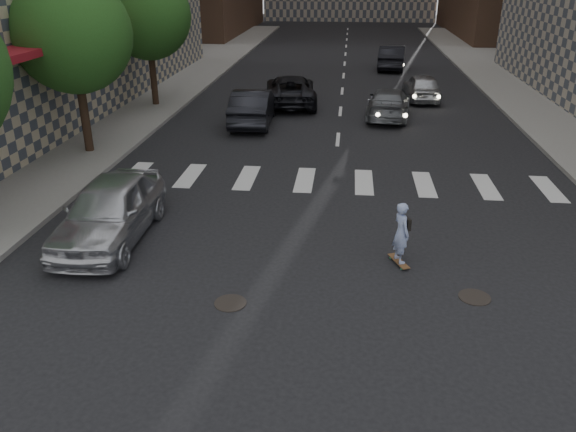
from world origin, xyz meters
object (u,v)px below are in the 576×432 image
(traffic_car_a, at_px, (253,107))
(traffic_car_d, at_px, (422,87))
(tree_c, at_px, (149,11))
(traffic_car_b, at_px, (389,103))
(tree_b, at_px, (75,28))
(traffic_car_c, at_px, (290,90))
(traffic_car_e, at_px, (392,57))
(silver_sedan, at_px, (110,210))
(skateboarder, at_px, (401,233))

(traffic_car_a, bearing_deg, traffic_car_d, -146.44)
(tree_c, distance_m, traffic_car_b, 12.45)
(traffic_car_b, bearing_deg, tree_b, 36.97)
(tree_b, height_order, traffic_car_c, tree_b)
(traffic_car_b, xyz_separation_m, traffic_car_d, (1.99, 4.07, 0.03))
(tree_b, bearing_deg, traffic_car_e, 58.57)
(silver_sedan, height_order, traffic_car_a, silver_sedan)
(silver_sedan, relative_size, traffic_car_c, 0.88)
(tree_b, relative_size, silver_sedan, 1.38)
(tree_c, height_order, traffic_car_a, tree_c)
(silver_sedan, height_order, traffic_car_d, silver_sedan)
(skateboarder, bearing_deg, silver_sedan, 151.79)
(traffic_car_b, height_order, traffic_car_d, traffic_car_d)
(traffic_car_a, height_order, traffic_car_b, traffic_car_a)
(tree_b, distance_m, silver_sedan, 8.91)
(tree_b, bearing_deg, traffic_car_c, 52.99)
(skateboarder, bearing_deg, tree_b, 121.82)
(traffic_car_c, height_order, traffic_car_e, traffic_car_e)
(traffic_car_c, bearing_deg, silver_sedan, 72.20)
(silver_sedan, bearing_deg, traffic_car_e, 70.95)
(traffic_car_e, bearing_deg, tree_b, 64.21)
(tree_b, relative_size, traffic_car_d, 1.58)
(tree_b, bearing_deg, traffic_car_a, 42.20)
(tree_b, bearing_deg, traffic_car_d, 38.56)
(traffic_car_b, xyz_separation_m, traffic_car_c, (-4.93, 2.16, 0.07))
(tree_b, xyz_separation_m, skateboarder, (11.20, -7.76, -3.80))
(traffic_car_a, bearing_deg, traffic_car_e, -116.83)
(traffic_car_c, bearing_deg, traffic_car_a, 65.26)
(tree_b, xyz_separation_m, traffic_car_e, (12.75, 20.86, -3.83))
(skateboarder, bearing_deg, traffic_car_c, 81.17)
(traffic_car_e, bearing_deg, traffic_car_a, 71.13)
(traffic_car_a, height_order, traffic_car_c, traffic_car_a)
(tree_c, xyz_separation_m, traffic_car_e, (12.75, 12.86, -3.83))
(silver_sedan, distance_m, traffic_car_c, 16.48)
(tree_c, height_order, traffic_car_c, tree_c)
(skateboarder, bearing_deg, traffic_car_e, 63.45)
(tree_b, distance_m, traffic_car_d, 18.01)
(traffic_car_d, bearing_deg, tree_c, 10.02)
(skateboarder, distance_m, traffic_car_a, 13.97)
(tree_b, xyz_separation_m, silver_sedan, (3.70, -7.14, -3.83))
(tree_b, xyz_separation_m, traffic_car_d, (13.74, 10.95, -3.94))
(tree_b, distance_m, tree_c, 8.00)
(tree_c, bearing_deg, traffic_car_d, 12.13)
(silver_sedan, bearing_deg, skateboarder, -5.91)
(skateboarder, xyz_separation_m, traffic_car_e, (1.55, 28.63, -0.03))
(traffic_car_b, relative_size, traffic_car_e, 0.95)
(skateboarder, xyz_separation_m, silver_sedan, (-7.50, 0.62, -0.03))
(traffic_car_b, bearing_deg, traffic_car_c, -17.08)
(traffic_car_b, bearing_deg, traffic_car_e, -87.47)
(traffic_car_a, distance_m, traffic_car_d, 10.15)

